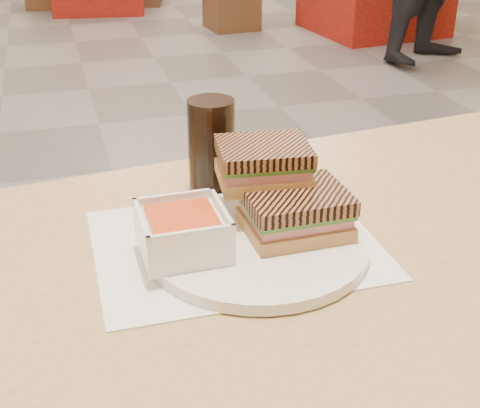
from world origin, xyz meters
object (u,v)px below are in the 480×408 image
object	(u,v)px
plate	(258,245)
bg_chair_1l	(232,2)
panini_lower	(295,211)
main_table	(313,314)
soup_bowl	(183,233)
cola_glass	(212,148)

from	to	relation	value
plate	bg_chair_1l	distance (m)	4.82
plate	panini_lower	world-z (taller)	panini_lower
main_table	soup_bowl	size ratio (longest dim) A/B	11.60
bg_chair_1l	plate	bearing A→B (deg)	-105.07
main_table	bg_chair_1l	size ratio (longest dim) A/B	2.99
panini_lower	bg_chair_1l	size ratio (longest dim) A/B	0.32
bg_chair_1l	soup_bowl	bearing A→B (deg)	-106.22
soup_bowl	bg_chair_1l	distance (m)	4.85
main_table	panini_lower	size ratio (longest dim) A/B	9.39
plate	soup_bowl	size ratio (longest dim) A/B	2.69
plate	cola_glass	xyz separation A→B (m)	(-0.02, 0.19, 0.07)
panini_lower	plate	bearing A→B (deg)	-170.37
cola_glass	main_table	bearing A→B (deg)	-63.49
panini_lower	cola_glass	size ratio (longest dim) A/B	0.89
main_table	bg_chair_1l	bearing A→B (deg)	75.91
cola_glass	soup_bowl	bearing A→B (deg)	-114.37
cola_glass	plate	bearing A→B (deg)	-85.39
main_table	panini_lower	world-z (taller)	panini_lower
panini_lower	bg_chair_1l	world-z (taller)	panini_lower
main_table	bg_chair_1l	xyz separation A→B (m)	(1.16, 4.63, -0.42)
soup_bowl	cola_glass	world-z (taller)	cola_glass
soup_bowl	bg_chair_1l	world-z (taller)	soup_bowl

